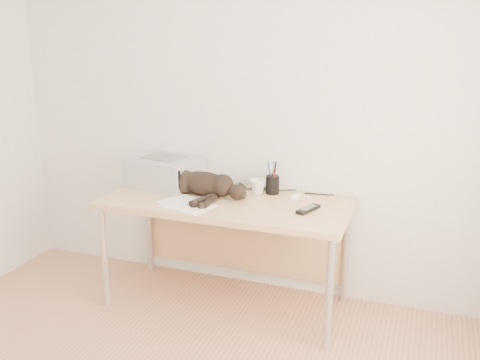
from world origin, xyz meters
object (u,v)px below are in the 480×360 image
at_px(mug, 257,187).
at_px(mouse, 294,195).
at_px(desk, 231,215).
at_px(pen_cup, 273,184).
at_px(printer, 165,171).
at_px(cat, 201,185).

height_order(mug, mouse, mug).
xyz_separation_m(desk, pen_cup, (0.24, 0.16, 0.20)).
relative_size(mug, mouse, 0.91).
bearing_deg(printer, mouse, 2.57).
height_order(desk, cat, cat).
distance_m(cat, mouse, 0.62).
xyz_separation_m(cat, mouse, (0.60, 0.16, -0.05)).
distance_m(printer, mouse, 0.94).
bearing_deg(mug, desk, -142.02).
height_order(desk, mug, mug).
distance_m(cat, pen_cup, 0.48).
height_order(printer, pen_cup, pen_cup).
bearing_deg(pen_cup, cat, -156.07).
bearing_deg(mug, pen_cup, 23.34).
bearing_deg(pen_cup, desk, -147.11).
relative_size(desk, cat, 2.17).
bearing_deg(desk, printer, 170.98).
relative_size(desk, printer, 3.26).
xyz_separation_m(pen_cup, mouse, (0.16, -0.03, -0.05)).
bearing_deg(pen_cup, printer, -174.58).
height_order(desk, mouse, mouse).
height_order(cat, pen_cup, pen_cup).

